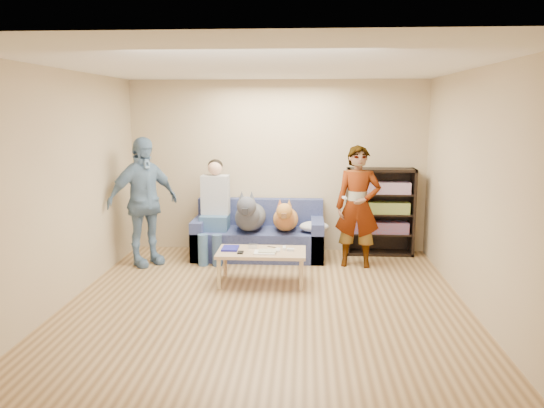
# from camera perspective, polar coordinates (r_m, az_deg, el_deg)

# --- Properties ---
(ground) EXTENTS (5.00, 5.00, 0.00)m
(ground) POSITION_cam_1_polar(r_m,az_deg,el_deg) (5.97, -0.74, -11.07)
(ground) COLOR brown
(ground) RESTS_ON ground
(ceiling) EXTENTS (5.00, 5.00, 0.00)m
(ceiling) POSITION_cam_1_polar(r_m,az_deg,el_deg) (5.58, -0.81, 14.67)
(ceiling) COLOR white
(ceiling) RESTS_ON ground
(wall_back) EXTENTS (4.50, 0.00, 4.50)m
(wall_back) POSITION_cam_1_polar(r_m,az_deg,el_deg) (8.10, 0.58, 4.05)
(wall_back) COLOR tan
(wall_back) RESTS_ON ground
(wall_front) EXTENTS (4.50, 0.00, 4.50)m
(wall_front) POSITION_cam_1_polar(r_m,az_deg,el_deg) (3.20, -4.23, -5.49)
(wall_front) COLOR tan
(wall_front) RESTS_ON ground
(wall_left) EXTENTS (0.00, 5.00, 5.00)m
(wall_left) POSITION_cam_1_polar(r_m,az_deg,el_deg) (6.22, -21.92, 1.46)
(wall_left) COLOR tan
(wall_left) RESTS_ON ground
(wall_right) EXTENTS (0.00, 5.00, 5.00)m
(wall_right) POSITION_cam_1_polar(r_m,az_deg,el_deg) (5.90, 21.57, 1.05)
(wall_right) COLOR tan
(wall_right) RESTS_ON ground
(blanket) EXTENTS (0.42, 0.36, 0.15)m
(blanket) POSITION_cam_1_polar(r_m,az_deg,el_deg) (7.63, 4.56, -2.45)
(blanket) COLOR #B2B2B7
(blanket) RESTS_ON sofa
(person_standing_right) EXTENTS (0.65, 0.47, 1.68)m
(person_standing_right) POSITION_cam_1_polar(r_m,az_deg,el_deg) (7.38, 9.22, -0.29)
(person_standing_right) COLOR gray
(person_standing_right) RESTS_ON ground
(person_standing_left) EXTENTS (1.05, 1.05, 1.79)m
(person_standing_left) POSITION_cam_1_polar(r_m,az_deg,el_deg) (7.56, -13.70, 0.24)
(person_standing_left) COLOR #6F8EB2
(person_standing_left) RESTS_ON ground
(held_controller) EXTENTS (0.06, 0.12, 0.03)m
(held_controller) POSITION_cam_1_polar(r_m,az_deg,el_deg) (7.14, 7.81, 0.67)
(held_controller) COLOR white
(held_controller) RESTS_ON person_standing_right
(notebook_blue) EXTENTS (0.20, 0.26, 0.03)m
(notebook_blue) POSITION_cam_1_polar(r_m,az_deg,el_deg) (6.73, -4.51, -4.77)
(notebook_blue) COLOR navy
(notebook_blue) RESTS_ON coffee_table
(papers) EXTENTS (0.26, 0.20, 0.02)m
(papers) POSITION_cam_1_polar(r_m,az_deg,el_deg) (6.54, -0.77, -5.23)
(papers) COLOR silver
(papers) RESTS_ON coffee_table
(magazine) EXTENTS (0.22, 0.17, 0.01)m
(magazine) POSITION_cam_1_polar(r_m,az_deg,el_deg) (6.55, -0.49, -5.07)
(magazine) COLOR #B0AC8D
(magazine) RESTS_ON coffee_table
(camera_silver) EXTENTS (0.11, 0.06, 0.05)m
(camera_silver) POSITION_cam_1_polar(r_m,az_deg,el_deg) (6.76, -2.07, -4.56)
(camera_silver) COLOR silver
(camera_silver) RESTS_ON coffee_table
(controller_a) EXTENTS (0.04, 0.13, 0.03)m
(controller_a) POSITION_cam_1_polar(r_m,az_deg,el_deg) (6.71, 1.32, -4.75)
(controller_a) COLOR white
(controller_a) RESTS_ON coffee_table
(controller_b) EXTENTS (0.09, 0.06, 0.03)m
(controller_b) POSITION_cam_1_polar(r_m,az_deg,el_deg) (6.63, 1.99, -4.93)
(controller_b) COLOR silver
(controller_b) RESTS_ON coffee_table
(headphone_cup_a) EXTENTS (0.07, 0.07, 0.02)m
(headphone_cup_a) POSITION_cam_1_polar(r_m,az_deg,el_deg) (6.60, 0.59, -5.04)
(headphone_cup_a) COLOR silver
(headphone_cup_a) RESTS_ON coffee_table
(headphone_cup_b) EXTENTS (0.07, 0.07, 0.02)m
(headphone_cup_b) POSITION_cam_1_polar(r_m,az_deg,el_deg) (6.68, 0.62, -4.86)
(headphone_cup_b) COLOR white
(headphone_cup_b) RESTS_ON coffee_table
(pen_orange) EXTENTS (0.13, 0.06, 0.01)m
(pen_orange) POSITION_cam_1_polar(r_m,az_deg,el_deg) (6.48, -1.43, -5.39)
(pen_orange) COLOR orange
(pen_orange) RESTS_ON coffee_table
(pen_black) EXTENTS (0.13, 0.08, 0.01)m
(pen_black) POSITION_cam_1_polar(r_m,az_deg,el_deg) (6.80, 0.00, -4.64)
(pen_black) COLOR black
(pen_black) RESTS_ON coffee_table
(wallet) EXTENTS (0.07, 0.12, 0.02)m
(wallet) POSITION_cam_1_polar(r_m,az_deg,el_deg) (6.55, -3.41, -5.22)
(wallet) COLOR black
(wallet) RESTS_ON coffee_table
(sofa) EXTENTS (1.90, 0.85, 0.82)m
(sofa) POSITION_cam_1_polar(r_m,az_deg,el_deg) (7.90, -1.40, -3.62)
(sofa) COLOR #515B93
(sofa) RESTS_ON ground
(person_seated) EXTENTS (0.40, 0.73, 1.47)m
(person_seated) POSITION_cam_1_polar(r_m,az_deg,el_deg) (7.76, -6.20, -0.21)
(person_seated) COLOR #416690
(person_seated) RESTS_ON sofa
(dog_gray) EXTENTS (0.44, 1.27, 0.64)m
(dog_gray) POSITION_cam_1_polar(r_m,az_deg,el_deg) (7.64, -2.41, -1.22)
(dog_gray) COLOR #4C4F56
(dog_gray) RESTS_ON sofa
(dog_tan) EXTENTS (0.37, 1.14, 0.53)m
(dog_tan) POSITION_cam_1_polar(r_m,az_deg,el_deg) (7.64, 1.45, -1.52)
(dog_tan) COLOR #C68E3C
(dog_tan) RESTS_ON sofa
(coffee_table) EXTENTS (1.10, 0.60, 0.42)m
(coffee_table) POSITION_cam_1_polar(r_m,az_deg,el_deg) (6.65, -1.13, -5.44)
(coffee_table) COLOR tan
(coffee_table) RESTS_ON ground
(bookshelf) EXTENTS (1.00, 0.34, 1.30)m
(bookshelf) POSITION_cam_1_polar(r_m,az_deg,el_deg) (8.09, 11.54, -0.60)
(bookshelf) COLOR black
(bookshelf) RESTS_ON ground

